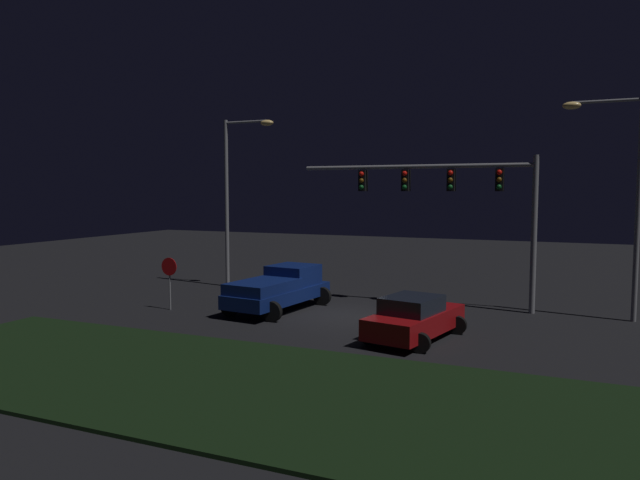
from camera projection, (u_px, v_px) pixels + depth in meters
name	position (u px, v px, depth m)	size (l,w,h in m)	color
ground_plane	(348.00, 316.00, 23.97)	(80.00, 80.00, 0.00)	black
grass_median	(223.00, 382.00, 15.49)	(22.42, 7.54, 0.10)	black
pickup_truck	(280.00, 286.00, 25.10)	(3.29, 5.59, 1.80)	navy
car_sedan	(414.00, 318.00, 20.10)	(3.05, 4.67, 1.51)	maroon
traffic_signal_gantry	(452.00, 191.00, 25.37)	(10.32, 0.56, 6.50)	slate
street_lamp_left	(236.00, 183.00, 30.71)	(2.88, 0.44, 8.69)	slate
street_lamp_right	(623.00, 181.00, 22.71)	(2.92, 0.44, 8.63)	slate
stop_sign	(169.00, 273.00, 25.05)	(0.76, 0.08, 2.23)	slate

